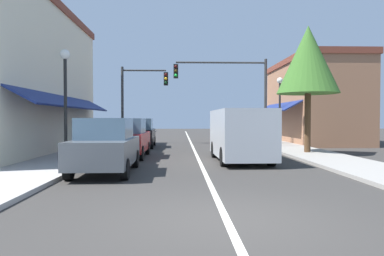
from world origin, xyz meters
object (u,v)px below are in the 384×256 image
Objects in this scene: tree_right_near at (308,60)px; parked_car_second_left at (127,138)px; street_lamp_left_near at (65,86)px; street_lamp_right_mid at (280,100)px; parked_car_nearest_left at (106,146)px; traffic_signal_mast_arm at (233,85)px; parked_car_third_left at (140,133)px; van_in_lane at (240,133)px; traffic_signal_left_corner at (138,93)px.

parked_car_second_left is at bearing -173.12° from tree_right_near.
street_lamp_left_near is 12.94m from street_lamp_right_mid.
parked_car_nearest_left is 11.03m from tree_right_near.
traffic_signal_mast_arm reaches higher than street_lamp_left_near.
parked_car_third_left is at bearing 78.24° from street_lamp_left_near.
van_in_lane is at bearing 10.00° from street_lamp_left_near.
van_in_lane is at bearing -17.98° from parked_car_second_left.
parked_car_second_left is at bearing 160.49° from van_in_lane.
traffic_signal_mast_arm is (5.85, 7.02, 3.05)m from parked_car_second_left.
tree_right_near is at bearing 33.32° from parked_car_nearest_left.
parked_car_nearest_left is 10.55m from parked_car_third_left.
parked_car_nearest_left is at bearing -90.78° from parked_car_third_left.
traffic_signal_mast_arm reaches higher than parked_car_second_left.
street_lamp_right_mid is at bearing 61.41° from van_in_lane.
parked_car_second_left is at bearing -90.68° from parked_car_third_left.
tree_right_near is (9.14, -7.79, 1.04)m from traffic_signal_left_corner.
street_lamp_right_mid is (8.36, 9.86, 2.02)m from parked_car_nearest_left.
traffic_signal_mast_arm is 3.35m from street_lamp_right_mid.
traffic_signal_left_corner reaches higher than street_lamp_left_near.
tree_right_near is at bearing -29.87° from parked_car_third_left.
parked_car_third_left is 10.58m from tree_right_near.
street_lamp_left_near is (-1.35, -11.65, -0.61)m from traffic_signal_left_corner.
traffic_signal_mast_arm is at bearing 10.58° from parked_car_third_left.
traffic_signal_left_corner is at bearing 139.56° from tree_right_near.
parked_car_nearest_left and parked_car_third_left have the same top height.
parked_car_nearest_left is at bearing -89.04° from parked_car_second_left.
traffic_signal_left_corner is 11.74m from street_lamp_left_near.
traffic_signal_mast_arm is 6.61m from traffic_signal_left_corner.
parked_car_second_left is 3.96m from street_lamp_left_near.
street_lamp_left_near is 0.69× the size of tree_right_near.
parked_car_third_left is 0.66× the size of tree_right_near.
tree_right_near reaches higher than traffic_signal_mast_arm.
parked_car_nearest_left is 0.68× the size of traffic_signal_mast_arm.
street_lamp_right_mid reaches higher than parked_car_nearest_left.
parked_car_third_left is at bearing -168.15° from traffic_signal_mast_arm.
parked_car_second_left is 9.24m from traffic_signal_left_corner.
tree_right_near reaches higher than parked_car_third_left.
traffic_signal_mast_arm reaches higher than street_lamp_right_mid.
parked_car_third_left is (-0.06, 5.78, 0.00)m from parked_car_second_left.
street_lamp_left_near is at bearing 133.29° from parked_car_nearest_left.
parked_car_third_left is at bearing -81.70° from traffic_signal_left_corner.
street_lamp_right_mid is (10.24, 7.92, -0.05)m from street_lamp_left_near.
van_in_lane is at bearing -144.63° from tree_right_near.
van_in_lane is at bearing -57.70° from parked_car_third_left.
traffic_signal_left_corner is 1.24× the size of street_lamp_left_near.
van_in_lane is at bearing 32.22° from parked_car_nearest_left.
traffic_signal_left_corner reaches higher than parked_car_third_left.
tree_right_near is (3.77, 2.68, 3.45)m from van_in_lane.
parked_car_second_left is 5.78m from parked_car_third_left.
traffic_signal_left_corner is at bearing 83.41° from street_lamp_left_near.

